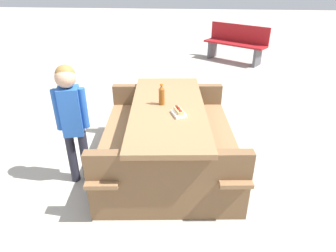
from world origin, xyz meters
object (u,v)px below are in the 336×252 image
Objects in this scene: child_in_coat at (71,112)px; park_bench_mid at (236,42)px; hotdog_tray at (179,112)px; soda_bottle at (162,95)px; picnic_table at (168,133)px.

child_in_coat is 0.86× the size of park_bench_mid.
hotdog_tray is 1.03m from child_in_coat.
soda_bottle is 0.32m from hotdog_tray.
child_in_coat is (0.31, -0.91, 0.36)m from picnic_table.
park_bench_mid reaches higher than picnic_table.
soda_bottle is 0.16× the size of park_bench_mid.
soda_bottle is 0.91m from child_in_coat.
hotdog_tray is at bearing 96.70° from child_in_coat.
hotdog_tray reaches higher than picnic_table.
soda_bottle reaches higher than picnic_table.
park_bench_mid is (-4.70, 1.16, -0.33)m from hotdog_tray.
child_in_coat is at bearing -71.28° from picnic_table.
soda_bottle is 1.10× the size of hotdog_tray.
picnic_table is at bearing -147.58° from hotdog_tray.
hotdog_tray is 0.17× the size of child_in_coat.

